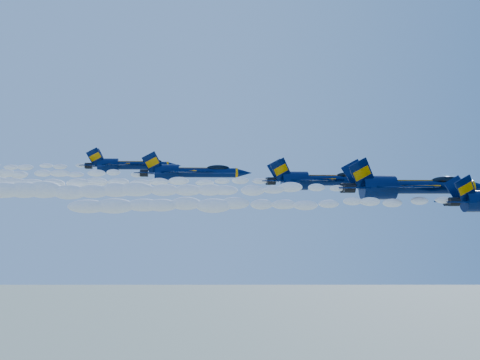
{
  "coord_description": "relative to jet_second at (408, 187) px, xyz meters",
  "views": [
    {
      "loc": [
        -17.33,
        -78.32,
        151.87
      ],
      "look_at": [
        -8.53,
        3.43,
        153.74
      ],
      "focal_mm": 45.0,
      "sensor_mm": 36.0,
      "label": 1
    }
  ],
  "objects": [
    {
      "name": "jet_second",
      "position": [
        0.0,
        0.0,
        0.0
      ],
      "size": [
        19.73,
        16.19,
        7.33
      ],
      "color": "#021036"
    },
    {
      "name": "smoke_trail_jet_lead",
      "position": [
        -18.84,
        -4.97,
        -2.09
      ],
      "size": [
        43.42,
        1.87,
        1.69
      ],
      "primitive_type": "ellipsoid",
      "color": "white"
    },
    {
      "name": "jet_fourth",
      "position": [
        -27.25,
        16.43,
        2.29
      ],
      "size": [
        16.67,
        13.67,
        6.19
      ],
      "color": "#021036"
    },
    {
      "name": "smoke_trail_jet_second",
      "position": [
        -30.14,
        -0.0,
        -0.43
      ],
      "size": [
        43.42,
        2.2,
        1.98
      ],
      "primitive_type": "ellipsoid",
      "color": "white"
    },
    {
      "name": "jet_third",
      "position": [
        -9.86,
        7.21,
        0.96
      ],
      "size": [
        16.52,
        13.55,
        6.14
      ],
      "color": "#021036"
    },
    {
      "name": "smoke_trail_jet_third",
      "position": [
        -38.63,
        7.21,
        0.57
      ],
      "size": [
        43.42,
        1.84,
        1.66
      ],
      "primitive_type": "ellipsoid",
      "color": "white"
    },
    {
      "name": "jet_fifth",
      "position": [
        -36.93,
        23.91,
        3.66
      ],
      "size": [
        15.12,
        12.4,
        5.62
      ],
      "color": "#021036"
    }
  ]
}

